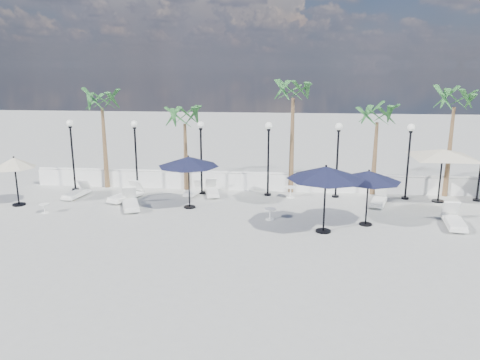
# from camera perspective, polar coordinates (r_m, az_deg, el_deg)

# --- Properties ---
(ground) EXTENTS (100.00, 100.00, 0.00)m
(ground) POSITION_cam_1_polar(r_m,az_deg,el_deg) (18.40, 2.54, -7.33)
(ground) COLOR #AEAFAA
(ground) RESTS_ON ground
(balustrade) EXTENTS (26.00, 0.30, 1.01)m
(balustrade) POSITION_cam_1_polar(r_m,az_deg,el_deg) (25.42, 3.51, -0.24)
(balustrade) COLOR white
(balustrade) RESTS_ON ground
(lamppost_0) EXTENTS (0.36, 0.36, 3.84)m
(lamppost_0) POSITION_cam_1_polar(r_m,az_deg,el_deg) (26.57, -19.83, 4.04)
(lamppost_0) COLOR black
(lamppost_0) RESTS_ON ground
(lamppost_1) EXTENTS (0.36, 0.36, 3.84)m
(lamppost_1) POSITION_cam_1_polar(r_m,az_deg,el_deg) (25.27, -12.63, 4.06)
(lamppost_1) COLOR black
(lamppost_1) RESTS_ON ground
(lamppost_2) EXTENTS (0.36, 0.36, 3.84)m
(lamppost_2) POSITION_cam_1_polar(r_m,az_deg,el_deg) (24.40, -4.78, 4.00)
(lamppost_2) COLOR black
(lamppost_2) RESTS_ON ground
(lamppost_3) EXTENTS (0.36, 0.36, 3.84)m
(lamppost_3) POSITION_cam_1_polar(r_m,az_deg,el_deg) (24.02, 3.48, 3.87)
(lamppost_3) COLOR black
(lamppost_3) RESTS_ON ground
(lamppost_4) EXTENTS (0.36, 0.36, 3.84)m
(lamppost_4) POSITION_cam_1_polar(r_m,az_deg,el_deg) (24.14, 11.83, 3.65)
(lamppost_4) COLOR black
(lamppost_4) RESTS_ON ground
(lamppost_5) EXTENTS (0.36, 0.36, 3.84)m
(lamppost_5) POSITION_cam_1_polar(r_m,az_deg,el_deg) (24.76, 19.92, 3.36)
(lamppost_5) COLOR black
(lamppost_5) RESTS_ON ground
(palm_0) EXTENTS (2.60, 2.60, 5.50)m
(palm_0) POSITION_cam_1_polar(r_m,az_deg,el_deg) (26.45, -16.49, 8.72)
(palm_0) COLOR brown
(palm_0) RESTS_ON ground
(palm_1) EXTENTS (2.60, 2.60, 4.70)m
(palm_1) POSITION_cam_1_polar(r_m,az_deg,el_deg) (25.19, -6.76, 7.17)
(palm_1) COLOR brown
(palm_1) RESTS_ON ground
(palm_2) EXTENTS (2.60, 2.60, 6.10)m
(palm_2) POSITION_cam_1_polar(r_m,az_deg,el_deg) (24.49, 6.50, 10.18)
(palm_2) COLOR brown
(palm_2) RESTS_ON ground
(palm_3) EXTENTS (2.60, 2.60, 4.90)m
(palm_3) POSITION_cam_1_polar(r_m,az_deg,el_deg) (25.01, 16.40, 7.11)
(palm_3) COLOR brown
(palm_3) RESTS_ON ground
(palm_4) EXTENTS (2.60, 2.60, 5.70)m
(palm_4) POSITION_cam_1_polar(r_m,az_deg,el_deg) (25.88, 24.68, 8.36)
(palm_4) COLOR brown
(palm_4) RESTS_ON ground
(lounger_0) EXTENTS (0.90, 1.96, 0.71)m
(lounger_0) POSITION_cam_1_polar(r_m,az_deg,el_deg) (25.53, -19.28, -1.48)
(lounger_0) COLOR white
(lounger_0) RESTS_ON ground
(lounger_1) EXTENTS (0.88, 1.70, 0.61)m
(lounger_1) POSITION_cam_1_polar(r_m,az_deg,el_deg) (24.69, -5.64, -1.34)
(lounger_1) COLOR white
(lounger_1) RESTS_ON ground
(lounger_2) EXTENTS (1.41, 2.23, 0.80)m
(lounger_2) POSITION_cam_1_polar(r_m,az_deg,el_deg) (24.26, -13.73, -1.80)
(lounger_2) COLOR white
(lounger_2) RESTS_ON ground
(lounger_3) EXTENTS (1.43, 2.23, 0.80)m
(lounger_3) POSITION_cam_1_polar(r_m,az_deg,el_deg) (22.83, -13.20, -2.75)
(lounger_3) COLOR white
(lounger_3) RESTS_ON ground
(lounger_4) EXTENTS (1.02, 1.95, 0.70)m
(lounger_4) POSITION_cam_1_polar(r_m,az_deg,el_deg) (24.52, -3.43, -1.33)
(lounger_4) COLOR white
(lounger_4) RESTS_ON ground
(lounger_5) EXTENTS (0.98, 2.23, 0.81)m
(lounger_5) POSITION_cam_1_polar(r_m,az_deg,el_deg) (21.72, 24.64, -4.52)
(lounger_5) COLOR white
(lounger_5) RESTS_ON ground
(lounger_6) EXTENTS (1.16, 2.00, 0.71)m
(lounger_6) POSITION_cam_1_polar(r_m,az_deg,el_deg) (23.78, 16.56, -2.37)
(lounger_6) COLOR white
(lounger_6) RESTS_ON ground
(side_table_0) EXTENTS (0.45, 0.45, 0.44)m
(side_table_0) POSITION_cam_1_polar(r_m,az_deg,el_deg) (23.36, -22.75, -3.12)
(side_table_0) COLOR white
(side_table_0) RESTS_ON ground
(side_table_1) EXTENTS (0.51, 0.51, 0.49)m
(side_table_1) POSITION_cam_1_polar(r_m,az_deg,el_deg) (20.70, 3.70, -4.04)
(side_table_1) COLOR white
(side_table_1) RESTS_ON ground
(side_table_2) EXTENTS (0.58, 0.58, 0.56)m
(side_table_2) POSITION_cam_1_polar(r_m,az_deg,el_deg) (24.18, 6.18, -1.35)
(side_table_2) COLOR white
(side_table_2) RESTS_ON ground
(parasol_navy_left) EXTENTS (2.88, 2.88, 2.55)m
(parasol_navy_left) POSITION_cam_1_polar(r_m,az_deg,el_deg) (22.02, -6.31, 2.24)
(parasol_navy_left) COLOR black
(parasol_navy_left) RESTS_ON ground
(parasol_navy_mid) EXTENTS (3.13, 3.13, 2.81)m
(parasol_navy_mid) POSITION_cam_1_polar(r_m,az_deg,el_deg) (18.87, 10.42, 0.83)
(parasol_navy_mid) COLOR black
(parasol_navy_mid) RESTS_ON ground
(parasol_navy_right) EXTENTS (2.71, 2.71, 2.43)m
(parasol_navy_right) POSITION_cam_1_polar(r_m,az_deg,el_deg) (20.20, 15.41, 0.43)
(parasol_navy_right) COLOR black
(parasol_navy_right) RESTS_ON ground
(parasol_cream_sq_a) EXTENTS (5.82, 5.82, 2.86)m
(parasol_cream_sq_a) POSITION_cam_1_polar(r_m,az_deg,el_deg) (24.83, 23.54, 3.42)
(parasol_cream_sq_a) COLOR black
(parasol_cream_sq_a) RESTS_ON ground
(parasol_cream_small) EXTENTS (1.98, 1.98, 2.43)m
(parasol_cream_small) POSITION_cam_1_polar(r_m,az_deg,el_deg) (24.77, -25.82, 1.83)
(parasol_cream_small) COLOR black
(parasol_cream_small) RESTS_ON ground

